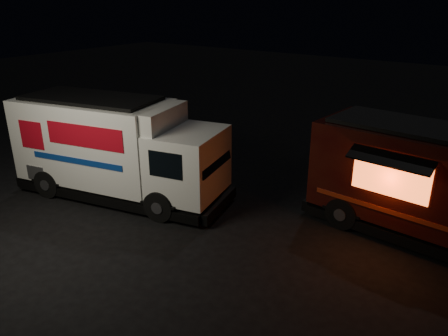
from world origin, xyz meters
TOP-DOWN VIEW (x-y plane):
  - ground at (0.00, 0.00)m, footprint 80.00×80.00m
  - white_truck at (-2.07, 0.62)m, footprint 7.94×4.15m
  - red_truck at (7.25, 3.73)m, footprint 7.17×3.20m

SIDE VIEW (x-z plane):
  - ground at x=0.00m, z-range 0.00..0.00m
  - red_truck at x=7.25m, z-range 0.00..3.24m
  - white_truck at x=-2.07m, z-range 0.00..3.43m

